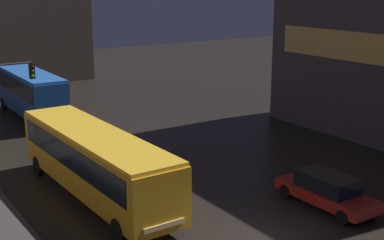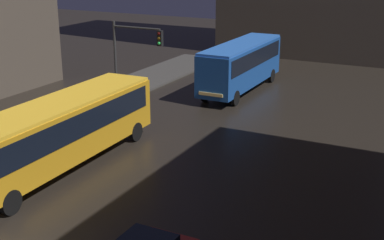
% 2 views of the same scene
% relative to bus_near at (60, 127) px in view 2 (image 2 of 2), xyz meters
% --- Properties ---
extents(sidewalk_left, '(4.00, 48.00, 0.15)m').
position_rel_bus_near_xyz_m(sidewalk_left, '(-5.56, 2.37, -1.88)').
color(sidewalk_left, '#3D3A38').
rests_on(sidewalk_left, ground).
extents(bus_near, '(2.85, 12.00, 3.17)m').
position_rel_bus_near_xyz_m(bus_near, '(0.00, 0.00, 0.00)').
color(bus_near, orange).
rests_on(bus_near, ground).
extents(bus_far, '(2.41, 9.97, 3.42)m').
position_rel_bus_near_xyz_m(bus_far, '(2.10, 16.61, 0.15)').
color(bus_far, '#194793').
rests_on(bus_far, ground).
extents(traffic_light_main, '(3.45, 0.35, 5.52)m').
position_rel_bus_near_xyz_m(traffic_light_main, '(-1.88, 8.94, 1.83)').
color(traffic_light_main, '#2D2D2D').
rests_on(traffic_light_main, ground).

